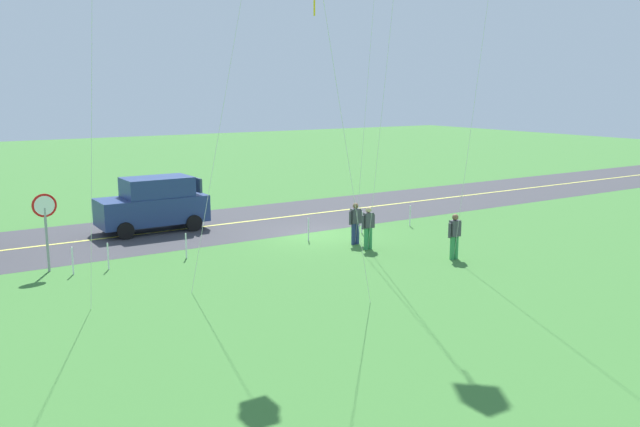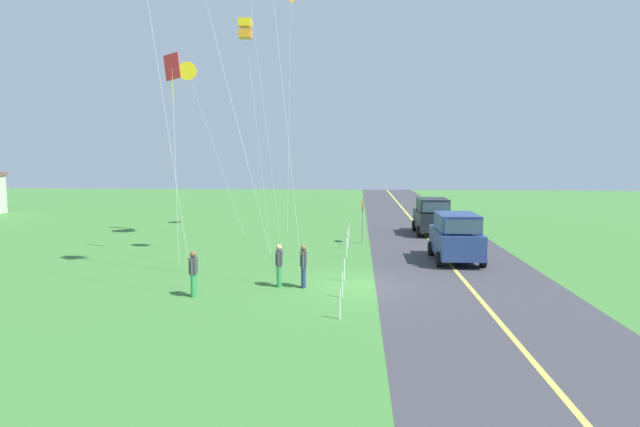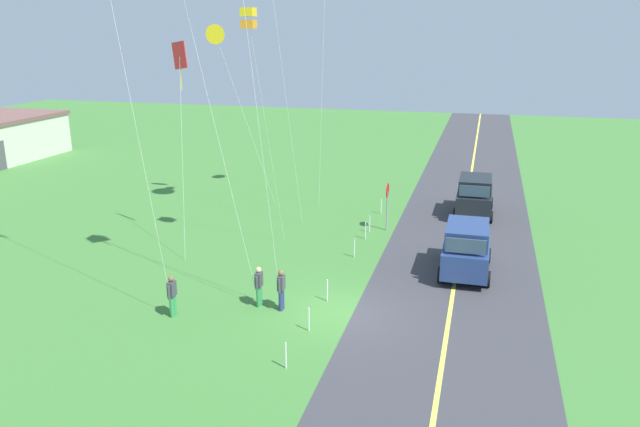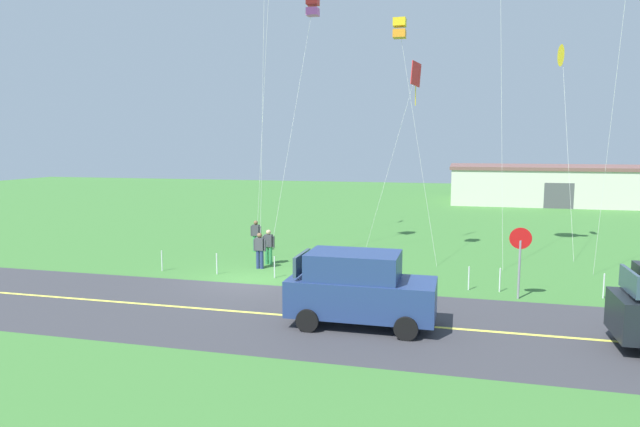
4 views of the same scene
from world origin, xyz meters
The scene contains 19 objects.
ground_plane centered at (0.00, 0.00, -0.05)m, with size 120.00×120.00×0.10m, color #3D7533.
asphalt_road centered at (0.00, -4.00, 0.00)m, with size 120.00×7.00×0.00m, color #38383D.
road_centre_stripe centered at (0.00, -4.00, 0.01)m, with size 120.00×0.16×0.00m, color #E5E04C.
car_suv_foreground centered at (5.29, -4.36, 1.15)m, with size 4.40×2.12×2.24m.
car_parked_east_near centered at (14.38, -4.45, 1.15)m, with size 4.40×2.12×2.24m.
stop_sign centered at (10.26, -0.10, 1.80)m, with size 0.76×0.08×2.56m.
person_adult_near centered at (-0.25, 3.10, 0.86)m, with size 0.58×0.22×1.60m.
person_adult_companion centered at (-1.92, 5.85, 0.86)m, with size 0.58×0.22×1.60m.
person_child_watcher centered at (-0.34, 2.17, 0.86)m, with size 0.58×0.22×1.60m.
kite_green_far centered at (5.30, 5.36, 10.61)m, with size 2.23×1.08×11.08m.
kite_cyan_top centered at (12.96, 10.40, 9.89)m, with size 0.64×3.79×10.48m.
kite_purple_back centered at (5.73, 8.96, 8.88)m, with size 2.61×1.35×9.71m.
fence_post_0 centered at (-4.30, 0.70, 0.45)m, with size 0.05×0.05×0.90m, color silver.
fence_post_1 centered at (-1.72, 0.70, 0.45)m, with size 0.05×0.05×0.90m, color silver.
fence_post_2 centered at (0.85, 0.70, 0.45)m, with size 0.05×0.05×0.90m, color silver.
fence_post_3 centered at (5.88, 0.70, 0.45)m, with size 0.05×0.05×0.90m, color silver.
fence_post_4 centered at (9.68, 0.70, 0.45)m, with size 0.05×0.05×0.90m, color silver.
fence_post_5 centered at (8.57, 0.70, 0.45)m, with size 0.05×0.05×0.90m, color silver.
fence_post_6 centered at (13.21, 0.70, 0.45)m, with size 0.05×0.05×0.90m, color silver.
Camera 3 is at (-20.45, -4.78, 10.16)m, focal length 34.48 mm.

